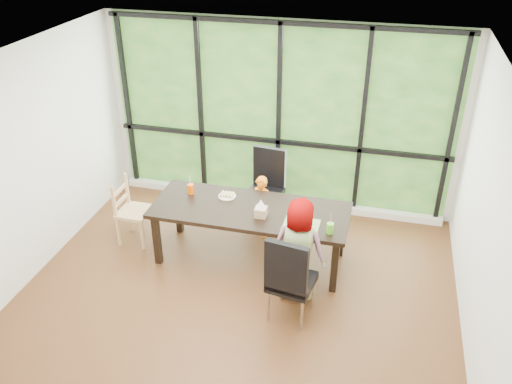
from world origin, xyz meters
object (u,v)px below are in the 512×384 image
at_px(chair_interior_leather, 292,276).
at_px(dining_table, 250,234).
at_px(green_cup, 330,228).
at_px(chair_end_beech, 135,212).
at_px(tissue_box, 261,212).
at_px(chair_window_leather, 265,189).
at_px(child_toddler, 261,207).
at_px(plate_near, 299,223).
at_px(child_older, 300,250).
at_px(plate_far, 227,196).
at_px(orange_cup, 191,189).

bearing_deg(chair_interior_leather, dining_table, -42.98).
relative_size(dining_table, green_cup, 18.95).
bearing_deg(chair_end_beech, tissue_box, -94.89).
relative_size(chair_interior_leather, chair_end_beech, 1.20).
distance_m(chair_window_leather, chair_interior_leather, 1.91).
relative_size(chair_interior_leather, tissue_box, 7.86).
relative_size(child_toddler, tissue_box, 6.45).
bearing_deg(plate_near, dining_table, 164.47).
height_order(chair_interior_leather, child_toddler, chair_interior_leather).
xyz_separation_m(child_older, plate_far, (-1.06, 0.73, 0.13)).
distance_m(dining_table, plate_near, 0.77).
xyz_separation_m(plate_far, tissue_box, (0.52, -0.34, 0.05)).
bearing_deg(chair_end_beech, green_cup, -96.46).
relative_size(dining_table, plate_near, 9.93).
height_order(green_cup, tissue_box, green_cup).
height_order(chair_interior_leather, child_older, child_older).
xyz_separation_m(chair_window_leather, chair_end_beech, (-1.55, -0.85, -0.09)).
relative_size(chair_window_leather, plate_far, 4.87).
bearing_deg(green_cup, dining_table, 164.00).
distance_m(plate_far, tissue_box, 0.63).
distance_m(child_toddler, orange_cup, 0.98).
xyz_separation_m(dining_table, chair_end_beech, (-1.58, 0.02, 0.08)).
xyz_separation_m(orange_cup, green_cup, (1.83, -0.46, -0.00)).
bearing_deg(chair_interior_leather, orange_cup, -25.90).
distance_m(child_toddler, plate_far, 0.59).
xyz_separation_m(chair_interior_leather, tissue_box, (-0.53, 0.75, 0.27)).
height_order(plate_far, tissue_box, tissue_box).
distance_m(chair_window_leather, green_cup, 1.58).
bearing_deg(dining_table, green_cup, -16.00).
bearing_deg(chair_window_leather, plate_far, -109.04).
xyz_separation_m(chair_end_beech, child_toddler, (1.58, 0.53, -0.01)).
bearing_deg(plate_far, chair_window_leather, 63.96).
bearing_deg(chair_window_leather, plate_near, -50.68).
bearing_deg(chair_interior_leather, plate_near, -76.37).
relative_size(green_cup, tissue_box, 0.92).
bearing_deg(plate_near, child_older, -78.40).
distance_m(dining_table, child_toddler, 0.56).
height_order(dining_table, plate_far, plate_far).
bearing_deg(child_older, chair_interior_leather, 95.34).
height_order(plate_near, orange_cup, orange_cup).
xyz_separation_m(chair_interior_leather, plate_far, (-1.05, 1.10, 0.22)).
bearing_deg(chair_interior_leather, child_toddler, -55.35).
bearing_deg(child_older, plate_near, -71.09).
height_order(chair_interior_leather, green_cup, chair_interior_leather).
bearing_deg(chair_window_leather, tissue_box, -72.07).
xyz_separation_m(chair_end_beech, plate_near, (2.21, -0.20, 0.31)).
height_order(dining_table, chair_window_leather, chair_window_leather).
bearing_deg(chair_interior_leather, chair_end_beech, -12.94).
relative_size(plate_far, tissue_box, 1.61).
bearing_deg(dining_table, chair_interior_leather, -51.96).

